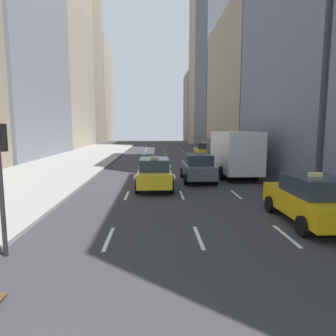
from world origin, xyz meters
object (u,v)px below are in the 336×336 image
at_px(taxi_lead, 204,150).
at_px(traffic_light_pole, 1,166).
at_px(taxi_second, 311,199).
at_px(taxi_third, 154,173).
at_px(box_truck, 231,151).
at_px(sedan_black_near, 198,167).

distance_m(taxi_lead, traffic_light_pole, 27.85).
bearing_deg(traffic_light_pole, taxi_second, 13.65).
bearing_deg(taxi_second, taxi_lead, 90.00).
bearing_deg(taxi_third, box_truck, 41.21).
relative_size(sedan_black_near, box_truck, 0.53).
bearing_deg(taxi_lead, taxi_third, -107.92).
relative_size(taxi_lead, box_truck, 0.52).
height_order(taxi_third, box_truck, box_truck).
bearing_deg(sedan_black_near, taxi_second, -72.40).
relative_size(sedan_black_near, traffic_light_pole, 1.23).
bearing_deg(sedan_black_near, taxi_third, -140.05).
xyz_separation_m(taxi_third, traffic_light_pole, (-3.95, -8.80, 1.53)).
distance_m(taxi_third, traffic_light_pole, 9.77).
bearing_deg(taxi_third, traffic_light_pole, -114.17).
xyz_separation_m(taxi_third, sedan_black_near, (2.80, 2.35, 0.01)).
height_order(box_truck, traffic_light_pole, traffic_light_pole).
bearing_deg(taxi_third, sedan_black_near, 39.95).
distance_m(taxi_third, box_truck, 7.49).
bearing_deg(box_truck, taxi_third, -138.79).
distance_m(box_truck, traffic_light_pole, 16.72).
bearing_deg(taxi_second, sedan_black_near, 107.60).
relative_size(taxi_third, sedan_black_near, 1.00).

